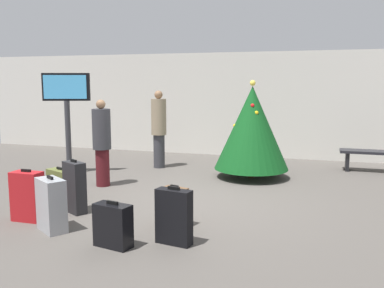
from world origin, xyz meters
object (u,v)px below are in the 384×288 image
object	(u,v)px
holiday_tree	(252,128)
suitcase_0	(61,185)
flight_info_kiosk	(67,102)
suitcase_4	(27,196)
suitcase_2	(175,207)
suitcase_5	(51,205)
traveller_0	(102,141)
suitcase_3	(174,217)
waiting_bench	(372,156)
suitcase_1	(75,187)
suitcase_6	(113,225)
traveller_1	(159,127)

from	to	relation	value
holiday_tree	suitcase_0	bearing A→B (deg)	-134.71
flight_info_kiosk	suitcase_4	world-z (taller)	flight_info_kiosk
suitcase_0	suitcase_2	world-z (taller)	suitcase_0
suitcase_4	suitcase_5	size ratio (longest dim) A/B	1.00
traveller_0	suitcase_2	distance (m)	2.83
flight_info_kiosk	suitcase_5	bearing A→B (deg)	-60.05
traveller_0	suitcase_3	xyz separation A→B (m)	(2.35, -2.42, -0.53)
waiting_bench	suitcase_3	xyz separation A→B (m)	(-2.79, -5.42, -0.01)
waiting_bench	suitcase_2	bearing A→B (deg)	-122.20
suitcase_0	flight_info_kiosk	bearing A→B (deg)	120.01
suitcase_0	suitcase_1	bearing A→B (deg)	-39.22
flight_info_kiosk	suitcase_4	xyz separation A→B (m)	(1.27, -2.98, -1.21)
holiday_tree	suitcase_5	distance (m)	4.61
suitcase_1	suitcase_6	world-z (taller)	suitcase_1
suitcase_1	traveller_0	bearing A→B (deg)	105.05
suitcase_2	suitcase_4	size ratio (longest dim) A/B	0.77
suitcase_1	suitcase_5	size ratio (longest dim) A/B	1.10
suitcase_2	suitcase_4	bearing A→B (deg)	-168.57
suitcase_4	suitcase_3	bearing A→B (deg)	-5.29
suitcase_4	holiday_tree	bearing A→B (deg)	55.37
suitcase_0	suitcase_1	world-z (taller)	suitcase_1
suitcase_1	suitcase_4	world-z (taller)	suitcase_1
suitcase_4	waiting_bench	bearing A→B (deg)	45.44
holiday_tree	waiting_bench	distance (m)	2.95
holiday_tree	suitcase_6	distance (m)	4.51
suitcase_5	suitcase_3	bearing A→B (deg)	1.82
waiting_bench	suitcase_4	world-z (taller)	suitcase_4
suitcase_1	suitcase_6	size ratio (longest dim) A/B	1.45
traveller_0	suitcase_0	bearing A→B (deg)	-96.33
suitcase_0	suitcase_2	size ratio (longest dim) A/B	1.01
suitcase_2	holiday_tree	bearing A→B (deg)	81.42
flight_info_kiosk	suitcase_1	xyz separation A→B (m)	(1.72, -2.44, -1.18)
suitcase_2	suitcase_6	world-z (taller)	suitcase_2
flight_info_kiosk	traveller_0	world-z (taller)	flight_info_kiosk
suitcase_1	suitcase_3	size ratio (longest dim) A/B	1.14
flight_info_kiosk	suitcase_5	size ratio (longest dim) A/B	2.89
suitcase_2	suitcase_6	xyz separation A→B (m)	(-0.46, -0.96, -0.00)
flight_info_kiosk	traveller_0	bearing A→B (deg)	-31.56
suitcase_5	suitcase_4	bearing A→B (deg)	155.66
traveller_0	traveller_1	distance (m)	2.05
suitcase_3	suitcase_6	distance (m)	0.75
traveller_0	suitcase_4	size ratio (longest dim) A/B	2.20
suitcase_0	suitcase_4	bearing A→B (deg)	-82.34
holiday_tree	suitcase_5	bearing A→B (deg)	-116.42
waiting_bench	traveller_1	bearing A→B (deg)	-168.26
traveller_1	suitcase_0	world-z (taller)	traveller_1
suitcase_3	suitcase_0	bearing A→B (deg)	153.61
waiting_bench	traveller_0	xyz separation A→B (m)	(-5.13, -3.00, 0.53)
flight_info_kiosk	suitcase_2	bearing A→B (deg)	-36.99
traveller_0	suitcase_6	world-z (taller)	traveller_0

